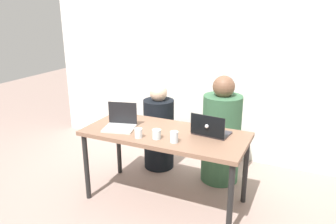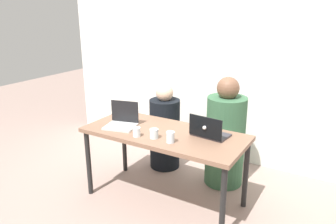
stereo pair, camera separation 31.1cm
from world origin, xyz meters
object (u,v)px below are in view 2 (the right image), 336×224
at_px(water_glass_left, 137,133).
at_px(laptop_front_left, 122,121).
at_px(person_on_right, 225,138).
at_px(water_glass_right, 170,138).
at_px(person_on_left, 165,131).
at_px(water_glass_center, 154,134).
at_px(laptop_back_right, 209,132).

bearing_deg(water_glass_left, laptop_front_left, 152.22).
relative_size(person_on_right, water_glass_right, 11.96).
distance_m(person_on_left, water_glass_right, 1.05).
height_order(person_on_right, water_glass_right, person_on_right).
xyz_separation_m(person_on_left, laptop_front_left, (-0.07, -0.71, 0.33)).
bearing_deg(water_glass_right, water_glass_center, 176.85).
bearing_deg(laptop_front_left, water_glass_left, -41.94).
bearing_deg(laptop_back_right, water_glass_left, 35.90).
relative_size(person_on_right, water_glass_center, 13.73).
xyz_separation_m(person_on_left, water_glass_left, (0.22, -0.86, 0.32)).
bearing_deg(water_glass_center, water_glass_left, -162.96).
xyz_separation_m(person_on_right, water_glass_left, (-0.54, -0.86, 0.25)).
bearing_deg(laptop_front_left, laptop_back_right, -2.34).
relative_size(laptop_back_right, water_glass_left, 3.99).
distance_m(laptop_front_left, water_glass_center, 0.46).
height_order(water_glass_right, water_glass_center, water_glass_right).
distance_m(person_on_left, person_on_right, 0.76).
bearing_deg(person_on_left, water_glass_center, 113.30).
xyz_separation_m(water_glass_right, water_glass_left, (-0.34, -0.04, -0.01)).
height_order(person_on_left, laptop_front_left, person_on_left).
relative_size(person_on_left, person_on_right, 0.86).
relative_size(water_glass_right, water_glass_left, 1.13).
relative_size(water_glass_right, water_glass_center, 1.15).
bearing_deg(water_glass_right, person_on_right, 76.16).
height_order(laptop_back_right, water_glass_right, laptop_back_right).
xyz_separation_m(laptop_back_right, water_glass_left, (-0.57, -0.33, -0.01)).
bearing_deg(person_on_right, laptop_front_left, 48.79).
bearing_deg(water_glass_left, water_glass_center, 17.04).
bearing_deg(laptop_back_right, water_glass_center, 40.07).
relative_size(person_on_right, laptop_back_right, 3.41).
relative_size(person_on_left, laptop_front_left, 3.01).
distance_m(person_on_right, laptop_back_right, 0.59).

